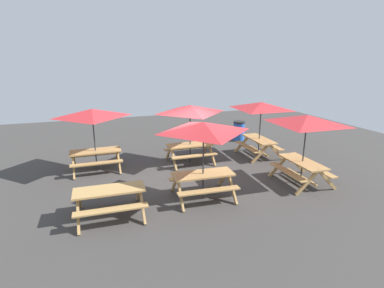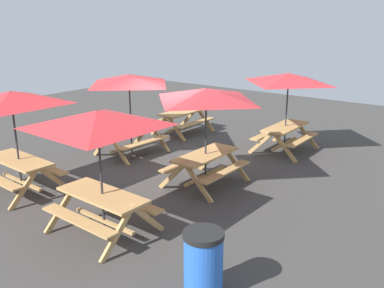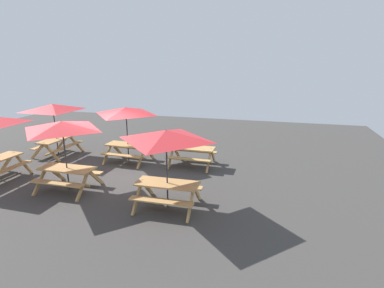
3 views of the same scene
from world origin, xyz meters
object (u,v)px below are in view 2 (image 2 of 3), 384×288
object	(u,v)px
trash_bin_blue	(203,263)
picnic_table_5	(98,128)
picnic_table_0	(12,105)
picnic_table_1	(129,85)
picnic_table_4	(288,84)
picnic_table_2	(183,117)
picnic_table_3	(206,102)

from	to	relation	value
trash_bin_blue	picnic_table_5	bearing A→B (deg)	81.65
picnic_table_0	trash_bin_blue	bearing A→B (deg)	176.35
picnic_table_5	trash_bin_blue	size ratio (longest dim) A/B	2.89
picnic_table_0	picnic_table_5	world-z (taller)	same
picnic_table_5	picnic_table_1	bearing A→B (deg)	-49.71
picnic_table_0	picnic_table_4	xyz separation A→B (m)	(6.41, -3.43, 0.00)
picnic_table_0	trash_bin_blue	size ratio (longest dim) A/B	2.88
picnic_table_2	picnic_table_5	xyz separation A→B (m)	(-6.33, -3.19, 1.43)
picnic_table_4	trash_bin_blue	distance (m)	7.40
trash_bin_blue	picnic_table_3	bearing A→B (deg)	35.25
picnic_table_4	picnic_table_5	bearing A→B (deg)	175.55
picnic_table_2	picnic_table_4	bearing A→B (deg)	-85.01
picnic_table_2	trash_bin_blue	distance (m)	8.81
picnic_table_0	picnic_table_2	world-z (taller)	picnic_table_0
picnic_table_3	trash_bin_blue	xyz separation A→B (m)	(-3.40, -2.40, -1.49)
picnic_table_2	picnic_table_4	size ratio (longest dim) A/B	0.78
picnic_table_3	trash_bin_blue	world-z (taller)	picnic_table_3
picnic_table_2	picnic_table_5	distance (m)	7.23
picnic_table_1	trash_bin_blue	xyz separation A→B (m)	(-4.02, -5.47, -1.49)
picnic_table_4	trash_bin_blue	bearing A→B (deg)	-163.87
picnic_table_2	picnic_table_5	size ratio (longest dim) A/B	0.65
picnic_table_1	picnic_table_3	size ratio (longest dim) A/B	1.00
picnic_table_4	picnic_table_5	world-z (taller)	same
picnic_table_2	picnic_table_5	bearing A→B (deg)	-152.09
picnic_table_1	picnic_table_3	world-z (taller)	same
picnic_table_5	trash_bin_blue	distance (m)	2.96
picnic_table_5	trash_bin_blue	xyz separation A→B (m)	(-0.37, -2.53, -1.49)
picnic_table_2	trash_bin_blue	bearing A→B (deg)	-138.35
picnic_table_1	picnic_table_2	size ratio (longest dim) A/B	1.28
picnic_table_0	picnic_table_4	world-z (taller)	same
picnic_table_2	picnic_table_4	distance (m)	3.91
picnic_table_3	picnic_table_5	world-z (taller)	same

